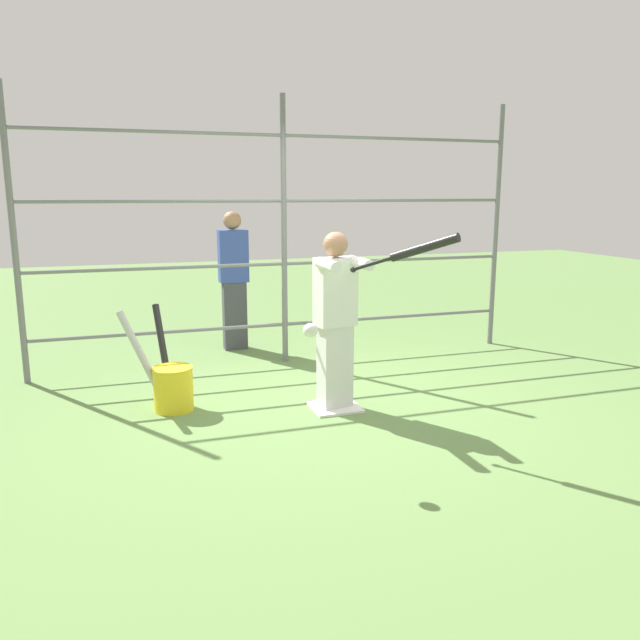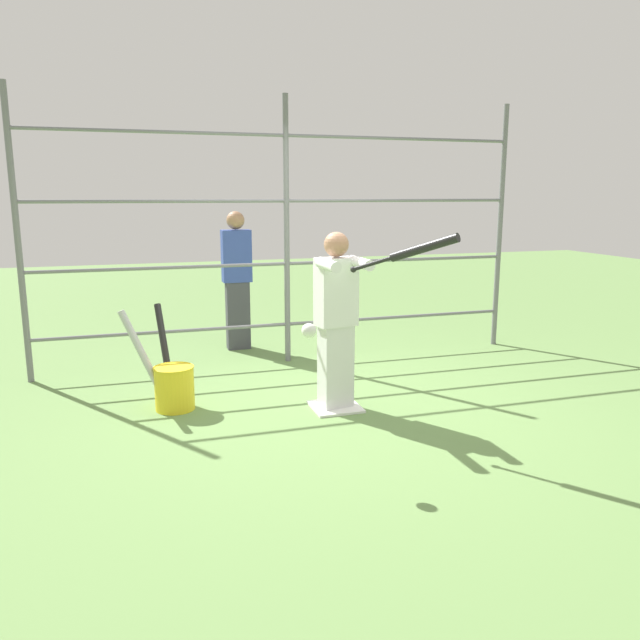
{
  "view_description": "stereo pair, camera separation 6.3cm",
  "coord_description": "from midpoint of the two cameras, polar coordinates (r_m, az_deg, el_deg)",
  "views": [
    {
      "loc": [
        1.7,
        4.74,
        1.78
      ],
      "look_at": [
        0.27,
        0.4,
        0.86
      ],
      "focal_mm": 35.0,
      "sensor_mm": 36.0,
      "label": 1
    },
    {
      "loc": [
        1.64,
        4.76,
        1.78
      ],
      "look_at": [
        0.27,
        0.4,
        0.86
      ],
      "focal_mm": 35.0,
      "sensor_mm": 36.0,
      "label": 2
    }
  ],
  "objects": [
    {
      "name": "batter",
      "position": [
        5.12,
        1.88,
        0.41
      ],
      "size": [
        0.38,
        0.54,
        1.48
      ],
      "color": "silver",
      "rests_on": "ground"
    },
    {
      "name": "baseball_bat_swinging",
      "position": [
        4.42,
        9.05,
        6.28
      ],
      "size": [
        0.54,
        0.73,
        0.33
      ],
      "color": "black"
    },
    {
      "name": "ground_plane",
      "position": [
        5.34,
        1.77,
        -8.03
      ],
      "size": [
        24.0,
        24.0,
        0.0
      ],
      "primitive_type": "plane",
      "color": "#608447"
    },
    {
      "name": "fence_backstop",
      "position": [
        6.58,
        -2.79,
        8.0
      ],
      "size": [
        5.19,
        0.06,
        2.77
      ],
      "color": "slate",
      "rests_on": "ground"
    },
    {
      "name": "home_plate",
      "position": [
        5.34,
        1.77,
        -7.93
      ],
      "size": [
        0.4,
        0.4,
        0.02
      ],
      "color": "white",
      "rests_on": "ground"
    },
    {
      "name": "bystander_behind_fence",
      "position": [
        7.23,
        -7.35,
        3.8
      ],
      "size": [
        0.33,
        0.2,
        1.59
      ],
      "color": "#3F3F47",
      "rests_on": "ground"
    },
    {
      "name": "bat_bucket",
      "position": [
        5.39,
        -13.06,
        -5.65
      ],
      "size": [
        0.6,
        0.67,
        0.85
      ],
      "color": "yellow",
      "rests_on": "ground"
    },
    {
      "name": "softball_in_flight",
      "position": [
        4.0,
        -0.56,
        -0.97
      ],
      "size": [
        0.1,
        0.1,
        0.1
      ],
      "color": "white"
    }
  ]
}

